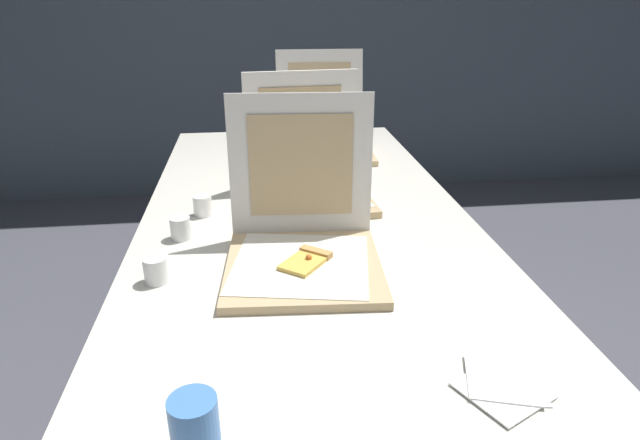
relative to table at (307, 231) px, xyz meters
The scene contains 10 objects.
wall_back 2.40m from the table, 90.00° to the left, with size 10.00×0.10×2.60m, color #4C5660.
table is the anchor object (origin of this frame).
pizza_box_front 0.31m from the table, 97.55° to the right, with size 0.40×0.41×0.40m.
pizza_box_middle 0.20m from the table, 84.00° to the left, with size 0.41×0.41×0.39m.
pizza_box_back 0.73m from the table, 78.57° to the left, with size 0.39×0.45×0.39m.
cup_white_mid 0.33m from the table, 169.97° to the left, with size 0.06×0.06×0.06m, color white.
cup_white_near_left 0.52m from the table, 138.66° to the right, with size 0.06×0.06×0.06m, color white.
cup_white_near_center 0.38m from the table, 163.61° to the right, with size 0.06×0.06×0.06m, color white.
cup_printed_front 0.92m from the table, 105.95° to the right, with size 0.07×0.07×0.10m, color #477FCC.
napkin_pile 0.83m from the table, 71.27° to the right, with size 0.18×0.19×0.01m.
Camera 1 is at (-0.14, -0.90, 1.39)m, focal length 30.40 mm.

